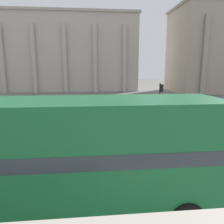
% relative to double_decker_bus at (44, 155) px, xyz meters
% --- Properties ---
extents(double_decker_bus, '(11.44, 2.70, 4.00)m').
position_rel_double_decker_bus_xyz_m(double_decker_bus, '(0.00, 0.00, 0.00)').
color(double_decker_bus, black).
rests_on(double_decker_bus, ground_plane).
extents(plaza_building_left, '(31.70, 15.66, 16.76)m').
position_rel_double_decker_bus_xyz_m(plaza_building_left, '(-3.55, 47.72, 6.13)').
color(plaza_building_left, '#BCB2A8').
rests_on(plaza_building_left, ground_plane).
extents(traffic_light_near, '(0.42, 0.24, 3.35)m').
position_rel_double_decker_bus_xyz_m(traffic_light_near, '(-1.84, 7.02, -0.04)').
color(traffic_light_near, black).
rests_on(traffic_light_near, ground_plane).
extents(traffic_light_mid, '(0.42, 0.24, 3.66)m').
position_rel_double_decker_bus_xyz_m(traffic_light_mid, '(7.81, 12.29, 0.15)').
color(traffic_light_mid, black).
rests_on(traffic_light_mid, ground_plane).
extents(pedestrian_white, '(0.32, 0.32, 1.76)m').
position_rel_double_decker_bus_xyz_m(pedestrian_white, '(-0.12, 7.94, -1.24)').
color(pedestrian_white, '#282B33').
rests_on(pedestrian_white, ground_plane).
extents(pedestrian_grey, '(0.32, 0.32, 1.63)m').
position_rel_double_decker_bus_xyz_m(pedestrian_grey, '(-2.95, 11.72, -1.32)').
color(pedestrian_grey, '#282B33').
rests_on(pedestrian_grey, ground_plane).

